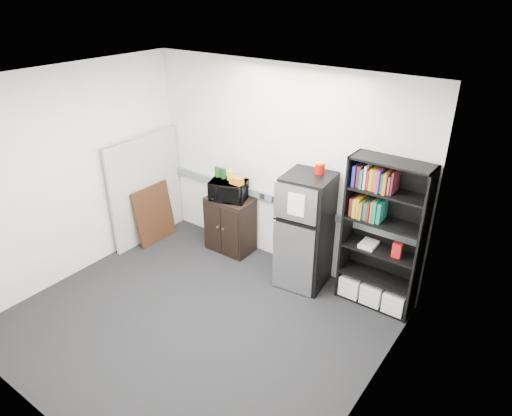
# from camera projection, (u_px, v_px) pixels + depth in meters

# --- Properties ---
(floor) EXTENTS (4.00, 4.00, 0.00)m
(floor) POSITION_uv_depth(u_px,v_px,m) (195.00, 322.00, 5.29)
(floor) COLOR black
(floor) RESTS_ON ground
(wall_back) EXTENTS (4.00, 0.02, 2.70)m
(wall_back) POSITION_uv_depth(u_px,v_px,m) (280.00, 168.00, 5.96)
(wall_back) COLOR silver
(wall_back) RESTS_ON floor
(wall_right) EXTENTS (0.02, 3.50, 2.70)m
(wall_right) POSITION_uv_depth(u_px,v_px,m) (370.00, 288.00, 3.64)
(wall_right) COLOR silver
(wall_right) RESTS_ON floor
(wall_left) EXTENTS (0.02, 3.50, 2.70)m
(wall_left) POSITION_uv_depth(u_px,v_px,m) (71.00, 176.00, 5.74)
(wall_left) COLOR silver
(wall_left) RESTS_ON floor
(ceiling) EXTENTS (4.00, 3.50, 0.02)m
(ceiling) POSITION_uv_depth(u_px,v_px,m) (177.00, 86.00, 4.09)
(ceiling) COLOR white
(ceiling) RESTS_ON wall_back
(electrical_raceway) EXTENTS (3.92, 0.05, 0.10)m
(electrical_raceway) POSITION_uv_depth(u_px,v_px,m) (278.00, 200.00, 6.14)
(electrical_raceway) COLOR slate
(electrical_raceway) RESTS_ON wall_back
(wall_note) EXTENTS (0.14, 0.00, 0.10)m
(wall_note) POSITION_uv_depth(u_px,v_px,m) (258.00, 149.00, 6.05)
(wall_note) COLOR white
(wall_note) RESTS_ON wall_back
(bookshelf) EXTENTS (0.90, 0.34, 1.85)m
(bookshelf) POSITION_uv_depth(u_px,v_px,m) (382.00, 237.00, 5.22)
(bookshelf) COLOR black
(bookshelf) RESTS_ON floor
(cubicle_partition) EXTENTS (0.06, 1.30, 1.62)m
(cubicle_partition) POSITION_uv_depth(u_px,v_px,m) (146.00, 188.00, 6.71)
(cubicle_partition) COLOR #A7A294
(cubicle_partition) RESTS_ON floor
(cabinet) EXTENTS (0.65, 0.44, 0.82)m
(cabinet) POSITION_uv_depth(u_px,v_px,m) (230.00, 224.00, 6.55)
(cabinet) COLOR black
(cabinet) RESTS_ON floor
(microwave) EXTENTS (0.58, 0.48, 0.28)m
(microwave) POSITION_uv_depth(u_px,v_px,m) (228.00, 190.00, 6.30)
(microwave) COLOR black
(microwave) RESTS_ON cabinet
(snack_box_a) EXTENTS (0.08, 0.07, 0.15)m
(snack_box_a) POSITION_uv_depth(u_px,v_px,m) (217.00, 172.00, 6.34)
(snack_box_a) COLOR #1F5017
(snack_box_a) RESTS_ON microwave
(snack_box_b) EXTENTS (0.08, 0.07, 0.15)m
(snack_box_b) POSITION_uv_depth(u_px,v_px,m) (223.00, 173.00, 6.29)
(snack_box_b) COLOR #0D3B1C
(snack_box_b) RESTS_ON microwave
(snack_box_c) EXTENTS (0.08, 0.07, 0.14)m
(snack_box_c) POSITION_uv_depth(u_px,v_px,m) (230.00, 176.00, 6.22)
(snack_box_c) COLOR yellow
(snack_box_c) RESTS_ON microwave
(snack_bag) EXTENTS (0.18, 0.10, 0.10)m
(snack_bag) POSITION_uv_depth(u_px,v_px,m) (237.00, 181.00, 6.12)
(snack_bag) COLOR #C36D13
(snack_bag) RESTS_ON microwave
(refrigerator) EXTENTS (0.62, 0.65, 1.50)m
(refrigerator) POSITION_uv_depth(u_px,v_px,m) (306.00, 232.00, 5.67)
(refrigerator) COLOR black
(refrigerator) RESTS_ON floor
(coffee_can) EXTENTS (0.12, 0.12, 0.16)m
(coffee_can) POSITION_uv_depth(u_px,v_px,m) (320.00, 167.00, 5.35)
(coffee_can) COLOR #AD0E08
(coffee_can) RESTS_ON refrigerator
(framed_poster) EXTENTS (0.16, 0.67, 0.86)m
(framed_poster) POSITION_uv_depth(u_px,v_px,m) (154.00, 214.00, 6.80)
(framed_poster) COLOR black
(framed_poster) RESTS_ON floor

